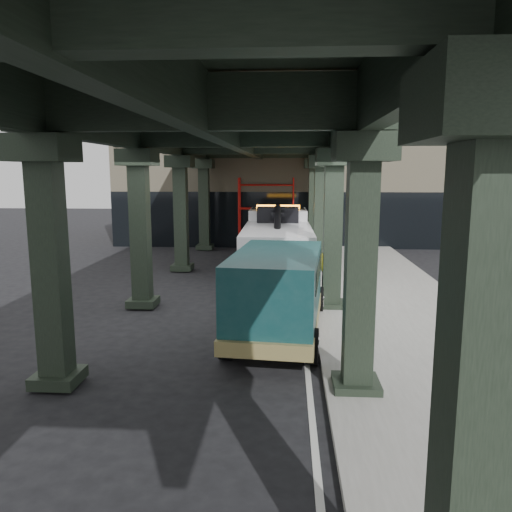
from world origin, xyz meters
The scene contains 8 objects.
ground centered at (0.00, 0.00, 0.00)m, with size 90.00×90.00×0.00m, color black.
sidewalk centered at (4.50, 2.00, 0.07)m, with size 5.00×40.00×0.15m, color gray.
lane_stripe centered at (1.70, 2.00, 0.01)m, with size 0.12×38.00×0.01m, color silver.
viaduct centered at (-0.40, 2.00, 5.46)m, with size 7.40×32.00×6.40m.
building centered at (2.00, 20.00, 4.00)m, with size 22.00×10.00×8.00m, color #C6B793.
scaffolding centered at (0.00, 14.64, 2.11)m, with size 3.08×0.88×4.00m.
tow_truck centered at (0.80, 7.22, 1.46)m, with size 2.88×9.19×3.00m.
towed_van centered at (0.99, -0.57, 1.24)m, with size 2.73×5.87×2.31m.
Camera 1 is at (1.24, -13.31, 4.31)m, focal length 35.00 mm.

